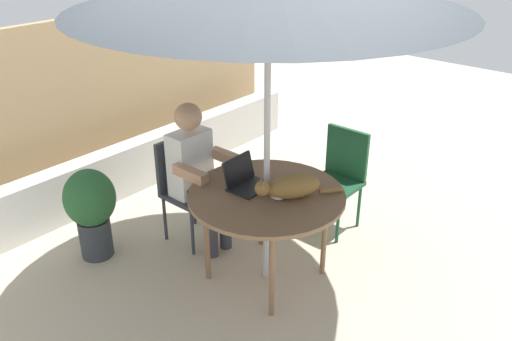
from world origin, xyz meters
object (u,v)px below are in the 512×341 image
Objects in this scene: chair_occupied at (184,181)px; laptop at (244,178)px; chair_empty at (340,172)px; potted_plant_near_fence at (91,207)px; patio_table at (266,199)px; person_seated at (196,168)px; cat at (290,187)px.

chair_occupied is 2.87× the size of laptop.
chair_empty is 1.16× the size of potted_plant_near_fence.
patio_table is at bearing -90.00° from chair_occupied.
patio_table is at bearing -84.12° from laptop.
laptop reaches higher than chair_occupied.
person_seated is (-0.00, -0.16, 0.17)m from chair_occupied.
patio_table is 1.49× the size of potted_plant_near_fence.
patio_table is 0.22m from cat.
person_seated is 0.55m from laptop.
cat is at bearing -86.31° from person_seated.
cat is at bearing -61.87° from potted_plant_near_fence.
chair_occupied reaches higher than patio_table.
laptop is 0.37m from cat.
potted_plant_near_fence is at bearing 122.86° from laptop.
patio_table is 2.06× the size of cat.
laptop is (-0.02, -0.54, 0.10)m from person_seated.
laptop is at bearing -91.68° from chair_occupied.
person_seated is at bearing 90.00° from patio_table.
cat is at bearing -169.81° from chair_empty.
chair_occupied is at bearing 93.14° from cat.
person_seated is (-0.00, 0.73, 0.02)m from patio_table.
chair_occupied is 1.10m from cat.
chair_occupied is 0.72× the size of person_seated.
person_seated is (-1.00, 0.73, 0.17)m from chair_empty.
chair_occupied is (0.00, 0.89, -0.15)m from patio_table.
chair_empty is 1.25m from person_seated.
patio_table is 0.93× the size of person_seated.
cat is at bearing -70.63° from patio_table.
potted_plant_near_fence is (-0.67, 1.03, -0.34)m from laptop.
patio_table is 1.28× the size of chair_empty.
patio_table is 0.90m from chair_occupied.
chair_occupied is 1.34m from chair_empty.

